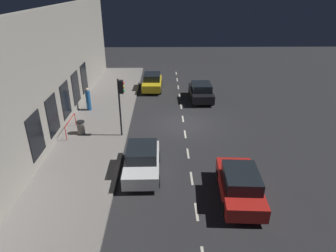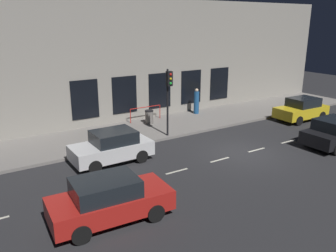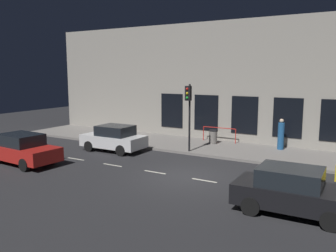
{
  "view_description": "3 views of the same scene",
  "coord_description": "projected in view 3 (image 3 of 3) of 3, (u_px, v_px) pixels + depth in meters",
  "views": [
    {
      "loc": [
        1.47,
        19.97,
        9.45
      ],
      "look_at": [
        1.21,
        2.86,
        1.25
      ],
      "focal_mm": 31.75,
      "sensor_mm": 36.0,
      "label": 1
    },
    {
      "loc": [
        -12.18,
        12.42,
        6.64
      ],
      "look_at": [
        1.35,
        3.83,
        1.8
      ],
      "focal_mm": 36.86,
      "sensor_mm": 36.0,
      "label": 2
    },
    {
      "loc": [
        -13.82,
        -7.19,
        4.75
      ],
      "look_at": [
        2.83,
        2.52,
        1.81
      ],
      "focal_mm": 37.54,
      "sensor_mm": 36.0,
      "label": 3
    }
  ],
  "objects": [
    {
      "name": "parked_car_3",
      "position": [
        114.0,
        138.0,
        21.37
      ],
      "size": [
        1.96,
        3.91,
        1.58
      ],
      "rotation": [
        0.0,
        0.0,
        0.01
      ],
      "color": "silver",
      "rests_on": "ground"
    },
    {
      "name": "building_facade",
      "position": [
        247.0,
        83.0,
        22.99
      ],
      "size": [
        0.65,
        32.0,
        8.15
      ],
      "color": "gray",
      "rests_on": "ground"
    },
    {
      "name": "lane_centre_line",
      "position": [
        204.0,
        180.0,
        15.6
      ],
      "size": [
        0.12,
        27.2,
        0.01
      ],
      "color": "beige",
      "rests_on": "ground"
    },
    {
      "name": "trash_bin",
      "position": [
        213.0,
        137.0,
        22.92
      ],
      "size": [
        0.56,
        0.56,
        0.89
      ],
      "color": "slate",
      "rests_on": "sidewalk"
    },
    {
      "name": "traffic_light",
      "position": [
        189.0,
        103.0,
        20.22
      ],
      "size": [
        0.46,
        0.32,
        3.95
      ],
      "color": "black",
      "rests_on": "sidewalk"
    },
    {
      "name": "pedestrian_0",
      "position": [
        281.0,
        135.0,
        21.11
      ],
      "size": [
        0.48,
        0.48,
        1.86
      ],
      "rotation": [
        0.0,
        0.0,
        5.04
      ],
      "color": "#1E5189",
      "rests_on": "sidewalk"
    },
    {
      "name": "parked_car_1",
      "position": [
        23.0,
        149.0,
        18.35
      ],
      "size": [
        2.1,
        4.28,
        1.58
      ],
      "rotation": [
        0.0,
        0.0,
        3.08
      ],
      "color": "red",
      "rests_on": "ground"
    },
    {
      "name": "sidewalk",
      "position": [
        232.0,
        150.0,
        21.42
      ],
      "size": [
        4.5,
        32.0,
        0.15
      ],
      "color": "gray",
      "rests_on": "ground"
    },
    {
      "name": "ground_plane",
      "position": [
        184.0,
        177.0,
        16.1
      ],
      "size": [
        60.0,
        60.0,
        0.0
      ],
      "primitive_type": "plane",
      "color": "#28282B"
    },
    {
      "name": "parked_car_2",
      "position": [
        293.0,
        191.0,
        11.86
      ],
      "size": [
        2.0,
        4.0,
        1.58
      ],
      "rotation": [
        0.0,
        0.0,
        3.16
      ],
      "color": "black",
      "rests_on": "ground"
    },
    {
      "name": "red_railing",
      "position": [
        219.0,
        131.0,
        23.44
      ],
      "size": [
        0.05,
        2.34,
        0.97
      ],
      "color": "red",
      "rests_on": "sidewalk"
    }
  ]
}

